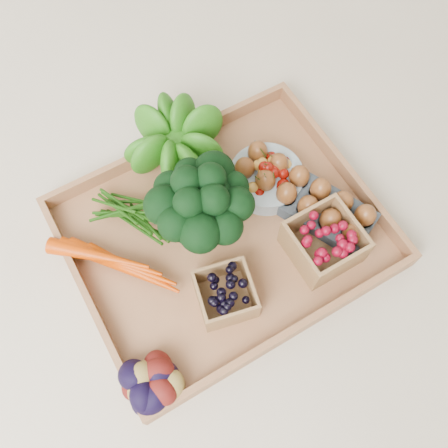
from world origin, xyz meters
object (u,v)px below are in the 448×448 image
tray (224,236)px  egg_carton (301,198)px  cherry_bowl (266,179)px  broccoli (202,217)px

tray → egg_carton: egg_carton is taller
cherry_bowl → egg_carton: 0.08m
broccoli → cherry_bowl: 0.17m
broccoli → cherry_bowl: size_ratio=1.27×
tray → cherry_bowl: (0.12, 0.05, 0.03)m
tray → egg_carton: (0.16, -0.02, 0.02)m
cherry_bowl → tray: bearing=-157.0°
tray → broccoli: size_ratio=3.05×
broccoli → cherry_bowl: broccoli is taller
egg_carton → broccoli: bearing=144.8°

